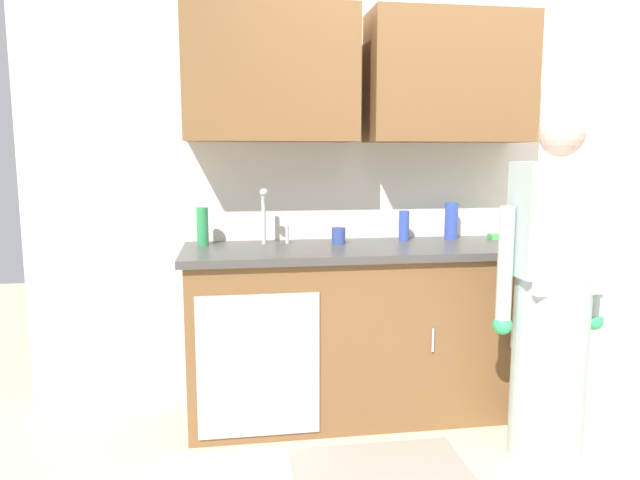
{
  "coord_description": "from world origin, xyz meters",
  "views": [
    {
      "loc": [
        -1.26,
        -2.35,
        1.43
      ],
      "look_at": [
        -0.82,
        0.55,
        1.0
      ],
      "focal_mm": 32.75,
      "sensor_mm": 36.0,
      "label": 1
    }
  ],
  "objects_px": {
    "cup_by_sink": "(339,236)",
    "bottle_cleaner_spray": "(203,226)",
    "sink": "(273,251)",
    "sponge": "(499,236)",
    "bottle_dish_liquid": "(451,221)",
    "person_at_sink": "(552,315)",
    "bottle_soap": "(404,226)"
  },
  "relations": [
    {
      "from": "bottle_soap",
      "to": "cup_by_sink",
      "type": "distance_m",
      "value": 0.4
    },
    {
      "from": "person_at_sink",
      "to": "bottle_cleaner_spray",
      "type": "xyz_separation_m",
      "value": [
        -1.62,
        0.77,
        0.35
      ]
    },
    {
      "from": "sink",
      "to": "sponge",
      "type": "distance_m",
      "value": 1.34
    },
    {
      "from": "person_at_sink",
      "to": "bottle_dish_liquid",
      "type": "distance_m",
      "value": 0.91
    },
    {
      "from": "sponge",
      "to": "bottle_soap",
      "type": "bearing_deg",
      "value": 177.12
    },
    {
      "from": "cup_by_sink",
      "to": "sink",
      "type": "bearing_deg",
      "value": -166.37
    },
    {
      "from": "bottle_cleaner_spray",
      "to": "cup_by_sink",
      "type": "distance_m",
      "value": 0.75
    },
    {
      "from": "cup_by_sink",
      "to": "sponge",
      "type": "bearing_deg",
      "value": 2.54
    },
    {
      "from": "bottle_dish_liquid",
      "to": "sink",
      "type": "bearing_deg",
      "value": -169.52
    },
    {
      "from": "sink",
      "to": "cup_by_sink",
      "type": "xyz_separation_m",
      "value": [
        0.37,
        0.09,
        0.06
      ]
    },
    {
      "from": "cup_by_sink",
      "to": "sponge",
      "type": "height_order",
      "value": "cup_by_sink"
    },
    {
      "from": "sink",
      "to": "person_at_sink",
      "type": "bearing_deg",
      "value": -26.58
    },
    {
      "from": "bottle_cleaner_spray",
      "to": "bottle_soap",
      "type": "xyz_separation_m",
      "value": [
        1.14,
        0.02,
        -0.02
      ]
    },
    {
      "from": "sink",
      "to": "cup_by_sink",
      "type": "distance_m",
      "value": 0.39
    },
    {
      "from": "bottle_dish_liquid",
      "to": "cup_by_sink",
      "type": "distance_m",
      "value": 0.71
    },
    {
      "from": "cup_by_sink",
      "to": "sponge",
      "type": "distance_m",
      "value": 0.96
    },
    {
      "from": "bottle_dish_liquid",
      "to": "bottle_soap",
      "type": "bearing_deg",
      "value": -173.15
    },
    {
      "from": "person_at_sink",
      "to": "bottle_dish_liquid",
      "type": "bearing_deg",
      "value": 102.41
    },
    {
      "from": "cup_by_sink",
      "to": "bottle_cleaner_spray",
      "type": "bearing_deg",
      "value": 175.88
    },
    {
      "from": "bottle_dish_liquid",
      "to": "bottle_cleaner_spray",
      "type": "bearing_deg",
      "value": -177.86
    },
    {
      "from": "bottle_cleaner_spray",
      "to": "cup_by_sink",
      "type": "height_order",
      "value": "bottle_cleaner_spray"
    },
    {
      "from": "bottle_cleaner_spray",
      "to": "cup_by_sink",
      "type": "xyz_separation_m",
      "value": [
        0.74,
        -0.05,
        -0.06
      ]
    },
    {
      "from": "bottle_soap",
      "to": "sink",
      "type": "bearing_deg",
      "value": -168.13
    },
    {
      "from": "bottle_cleaner_spray",
      "to": "bottle_dish_liquid",
      "type": "bearing_deg",
      "value": 2.14
    },
    {
      "from": "person_at_sink",
      "to": "bottle_cleaner_spray",
      "type": "distance_m",
      "value": 1.82
    },
    {
      "from": "bottle_cleaner_spray",
      "to": "bottle_dish_liquid",
      "type": "relative_size",
      "value": 0.98
    },
    {
      "from": "sink",
      "to": "person_at_sink",
      "type": "height_order",
      "value": "person_at_sink"
    },
    {
      "from": "cup_by_sink",
      "to": "sponge",
      "type": "relative_size",
      "value": 0.83
    },
    {
      "from": "bottle_dish_liquid",
      "to": "cup_by_sink",
      "type": "relative_size",
      "value": 2.35
    },
    {
      "from": "sink",
      "to": "bottle_dish_liquid",
      "type": "xyz_separation_m",
      "value": [
        1.07,
        0.2,
        0.12
      ]
    },
    {
      "from": "cup_by_sink",
      "to": "sponge",
      "type": "xyz_separation_m",
      "value": [
        0.96,
        0.04,
        -0.03
      ]
    },
    {
      "from": "person_at_sink",
      "to": "bottle_cleaner_spray",
      "type": "height_order",
      "value": "person_at_sink"
    }
  ]
}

